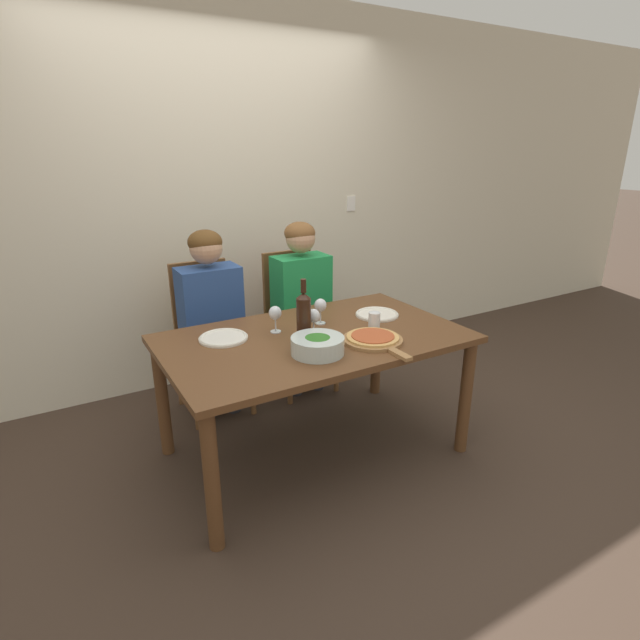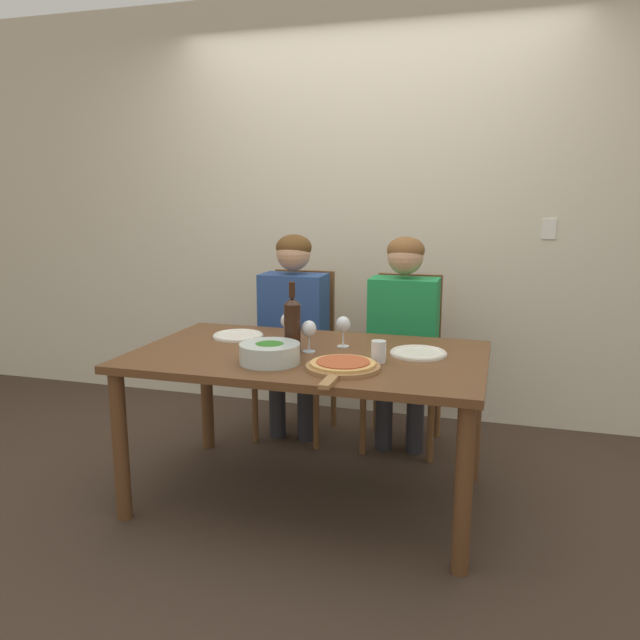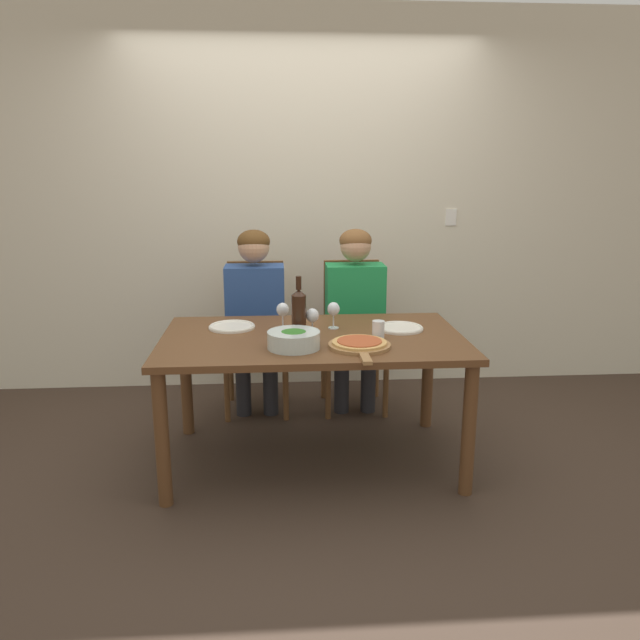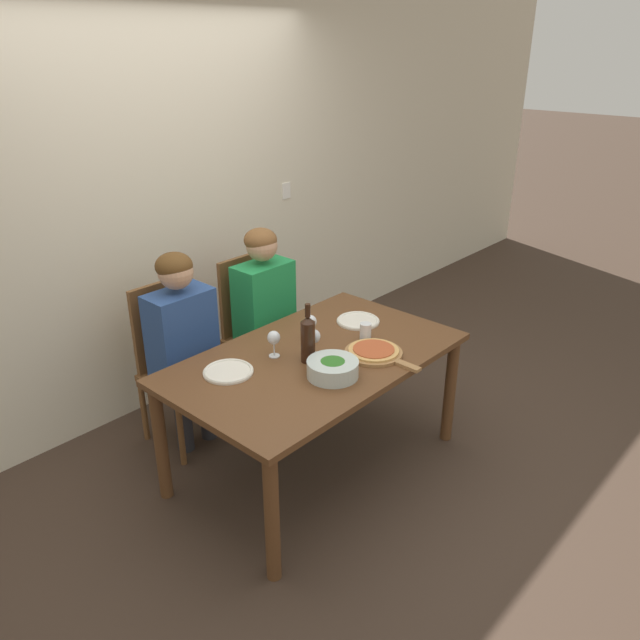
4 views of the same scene
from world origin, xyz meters
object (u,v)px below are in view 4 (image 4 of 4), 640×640
(person_man, at_px, (266,302))
(broccoli_bowl, at_px, (333,368))
(pizza_on_board, at_px, (375,352))
(chair_left, at_px, (175,360))
(wine_glass_left, at_px, (274,339))
(person_woman, at_px, (183,334))
(wine_bottle, at_px, (308,338))
(chair_right, at_px, (255,326))
(wine_glass_right, at_px, (311,323))
(dinner_plate_right, at_px, (358,321))
(dinner_plate_left, at_px, (228,371))
(wine_glass_centre, at_px, (315,337))
(water_tumbler, at_px, (365,331))

(person_man, relative_size, broccoli_bowl, 4.60)
(pizza_on_board, bearing_deg, broccoli_bowl, 177.35)
(chair_left, distance_m, wine_glass_left, 0.78)
(person_woman, distance_m, wine_bottle, 0.81)
(broccoli_bowl, bearing_deg, chair_right, 68.02)
(person_woman, distance_m, wine_glass_right, 0.75)
(wine_bottle, bearing_deg, pizza_on_board, -36.40)
(chair_right, relative_size, dinner_plate_right, 3.82)
(dinner_plate_left, relative_size, wine_glass_centre, 1.72)
(broccoli_bowl, relative_size, water_tumbler, 2.77)
(wine_bottle, relative_size, wine_glass_centre, 2.19)
(chair_right, distance_m, wine_glass_left, 0.90)
(wine_glass_centre, bearing_deg, wine_glass_right, 49.53)
(broccoli_bowl, relative_size, dinner_plate_right, 1.02)
(broccoli_bowl, bearing_deg, wine_glass_right, 57.67)
(person_woman, bearing_deg, pizza_on_board, -60.38)
(chair_right, xyz_separation_m, wine_glass_left, (-0.48, -0.70, 0.31))
(wine_glass_centre, height_order, water_tumbler, wine_glass_centre)
(chair_right, relative_size, water_tumbler, 10.31)
(person_woman, distance_m, pizza_on_board, 1.12)
(pizza_on_board, xyz_separation_m, wine_glass_right, (-0.10, 0.39, 0.09))
(person_man, bearing_deg, water_tumbler, -88.67)
(wine_bottle, xyz_separation_m, water_tumbler, (0.42, -0.06, -0.09))
(dinner_plate_right, distance_m, water_tumbler, 0.24)
(chair_left, relative_size, water_tumbler, 10.31)
(person_woman, relative_size, wine_glass_right, 8.11)
(wine_glass_centre, bearing_deg, person_man, 66.23)
(person_man, xyz_separation_m, dinner_plate_left, (-0.77, -0.54, -0.00))
(chair_left, xyz_separation_m, wine_glass_right, (0.46, -0.70, 0.31))
(chair_right, xyz_separation_m, water_tumbler, (0.02, -0.93, 0.25))
(person_woman, bearing_deg, dinner_plate_right, -37.55)
(dinner_plate_right, bearing_deg, wine_glass_left, 175.18)
(broccoli_bowl, distance_m, dinner_plate_left, 0.54)
(person_man, bearing_deg, broccoli_bowl, -114.39)
(dinner_plate_right, distance_m, wine_glass_centre, 0.51)
(person_man, xyz_separation_m, wine_glass_centre, (-0.32, -0.73, 0.09))
(chair_right, bearing_deg, wine_glass_centre, -110.76)
(wine_bottle, relative_size, dinner_plate_right, 1.27)
(dinner_plate_left, bearing_deg, chair_right, 40.34)
(pizza_on_board, bearing_deg, dinner_plate_left, 146.87)
(wine_glass_right, bearing_deg, wine_glass_centre, -130.47)
(chair_left, height_order, water_tumbler, chair_left)
(chair_left, xyz_separation_m, wine_bottle, (0.26, -0.87, 0.34))
(dinner_plate_right, relative_size, wine_glass_left, 1.72)
(pizza_on_board, height_order, water_tumbler, water_tumbler)
(broccoli_bowl, xyz_separation_m, water_tumbler, (0.45, 0.15, 0.00))
(wine_bottle, relative_size, pizza_on_board, 0.72)
(person_woman, distance_m, person_man, 0.66)
(chair_left, height_order, wine_bottle, wine_bottle)
(wine_bottle, xyz_separation_m, dinner_plate_right, (0.57, 0.12, -0.13))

